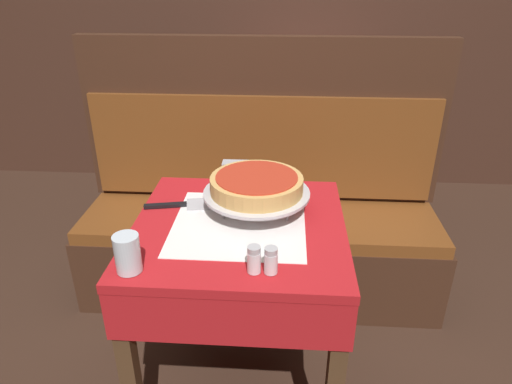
# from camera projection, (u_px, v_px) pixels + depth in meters

# --- Properties ---
(dining_table_front) EXTENTS (0.68, 0.68, 0.76)m
(dining_table_front) POSITION_uv_depth(u_px,v_px,m) (240.00, 254.00, 1.53)
(dining_table_front) COLOR red
(dining_table_front) RESTS_ON ground_plane
(dining_table_rear) EXTENTS (0.75, 0.75, 0.75)m
(dining_table_rear) POSITION_uv_depth(u_px,v_px,m) (303.00, 117.00, 2.95)
(dining_table_rear) COLOR red
(dining_table_rear) RESTS_ON ground_plane
(booth_bench) EXTENTS (1.72, 0.48, 1.23)m
(booth_bench) POSITION_uv_depth(u_px,v_px,m) (260.00, 227.00, 2.26)
(booth_bench) COLOR #3D2316
(booth_bench) RESTS_ON ground_plane
(back_wall_panel) EXTENTS (6.00, 0.04, 2.40)m
(back_wall_panel) POSITION_uv_depth(u_px,v_px,m) (268.00, 17.00, 3.11)
(back_wall_panel) COLOR #3D2319
(back_wall_panel) RESTS_ON ground_plane
(pizza_pan_stand) EXTENTS (0.36, 0.36, 0.07)m
(pizza_pan_stand) POSITION_uv_depth(u_px,v_px,m) (257.00, 194.00, 1.52)
(pizza_pan_stand) COLOR #ADADB2
(pizza_pan_stand) RESTS_ON dining_table_front
(deep_dish_pizza) EXTENTS (0.31, 0.31, 0.06)m
(deep_dish_pizza) POSITION_uv_depth(u_px,v_px,m) (257.00, 184.00, 1.51)
(deep_dish_pizza) COLOR tan
(deep_dish_pizza) RESTS_ON pizza_pan_stand
(pizza_server) EXTENTS (0.26, 0.11, 0.01)m
(pizza_server) POSITION_uv_depth(u_px,v_px,m) (184.00, 205.00, 1.58)
(pizza_server) COLOR #BCBCC1
(pizza_server) RESTS_ON dining_table_front
(water_glass_near) EXTENTS (0.07, 0.07, 0.11)m
(water_glass_near) POSITION_uv_depth(u_px,v_px,m) (128.00, 253.00, 1.22)
(water_glass_near) COLOR silver
(water_glass_near) RESTS_ON dining_table_front
(salt_shaker) EXTENTS (0.04, 0.04, 0.08)m
(salt_shaker) POSITION_uv_depth(u_px,v_px,m) (254.00, 259.00, 1.22)
(salt_shaker) COLOR silver
(salt_shaker) RESTS_ON dining_table_front
(pepper_shaker) EXTENTS (0.04, 0.04, 0.08)m
(pepper_shaker) POSITION_uv_depth(u_px,v_px,m) (271.00, 260.00, 1.22)
(pepper_shaker) COLOR silver
(pepper_shaker) RESTS_ON dining_table_front
(napkin_holder) EXTENTS (0.10, 0.05, 0.09)m
(napkin_holder) POSITION_uv_depth(u_px,v_px,m) (236.00, 173.00, 1.72)
(napkin_holder) COLOR #B2B2B7
(napkin_holder) RESTS_ON dining_table_front
(condiment_caddy) EXTENTS (0.11, 0.11, 0.18)m
(condiment_caddy) POSITION_uv_depth(u_px,v_px,m) (300.00, 89.00, 2.91)
(condiment_caddy) COLOR black
(condiment_caddy) RESTS_ON dining_table_rear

